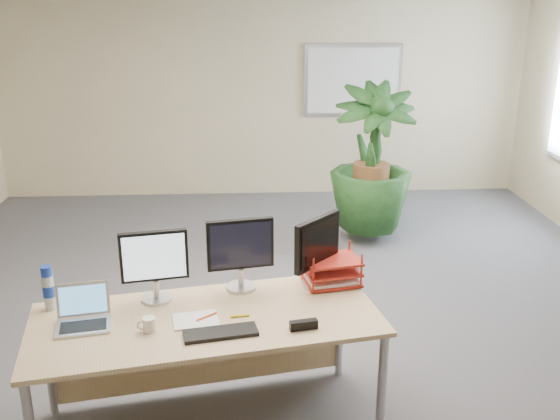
{
  "coord_description": "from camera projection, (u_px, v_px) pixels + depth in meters",
  "views": [
    {
      "loc": [
        -0.24,
        -4.34,
        2.6
      ],
      "look_at": [
        0.03,
        0.35,
        0.99
      ],
      "focal_mm": 40.0,
      "sensor_mm": 36.0,
      "label": 1
    }
  ],
  "objects": [
    {
      "name": "monitor_left",
      "position": [
        154.0,
        261.0,
        3.84
      ],
      "size": [
        0.41,
        0.19,
        0.46
      ],
      "color": "#B9B9BE",
      "rests_on": "desk"
    },
    {
      "name": "coffee_mug",
      "position": [
        149.0,
        324.0,
        3.55
      ],
      "size": [
        0.11,
        0.08,
        0.08
      ],
      "color": "white",
      "rests_on": "desk"
    },
    {
      "name": "laptop",
      "position": [
        83.0,
        314.0,
        3.63
      ],
      "size": [
        0.35,
        0.32,
        0.22
      ],
      "color": "silver",
      "rests_on": "desk"
    },
    {
      "name": "floor",
      "position": [
        279.0,
        342.0,
        4.95
      ],
      "size": [
        8.0,
        8.0,
        0.0
      ],
      "primitive_type": "plane",
      "color": "#4E4D53",
      "rests_on": "ground"
    },
    {
      "name": "orange_pen",
      "position": [
        207.0,
        316.0,
        3.69
      ],
      "size": [
        0.12,
        0.1,
        0.01
      ],
      "primitive_type": "cylinder",
      "rotation": [
        0.0,
        1.57,
        0.66
      ],
      "color": "#EA5A1A",
      "rests_on": "spiral_notebook"
    },
    {
      "name": "floor_plant",
      "position": [
        371.0,
        176.0,
        6.81
      ],
      "size": [
        0.84,
        0.84,
        1.5
      ],
      "primitive_type": "imported",
      "rotation": [
        0.0,
        0.0,
        0.01
      ],
      "color": "#153513",
      "rests_on": "floor"
    },
    {
      "name": "desk",
      "position": [
        205.0,
        333.0,
        3.87
      ],
      "size": [
        2.19,
        1.23,
        0.79
      ],
      "color": "#D8BA7F",
      "rests_on": "floor"
    },
    {
      "name": "letter_tray",
      "position": [
        332.0,
        273.0,
        4.13
      ],
      "size": [
        0.4,
        0.33,
        0.17
      ],
      "color": "#AE2115",
      "rests_on": "desk"
    },
    {
      "name": "water_bottle",
      "position": [
        49.0,
        289.0,
        3.77
      ],
      "size": [
        0.07,
        0.07,
        0.28
      ],
      "color": "silver",
      "rests_on": "desk"
    },
    {
      "name": "yellow_highlighter",
      "position": [
        240.0,
        316.0,
        3.72
      ],
      "size": [
        0.11,
        0.03,
        0.02
      ],
      "primitive_type": "cylinder",
      "rotation": [
        0.0,
        1.57,
        0.12
      ],
      "color": "yellow",
      "rests_on": "desk"
    },
    {
      "name": "monitor_dark",
      "position": [
        317.0,
        247.0,
        4.04
      ],
      "size": [
        0.32,
        0.33,
        0.47
      ],
      "color": "#B9B9BE",
      "rests_on": "desk"
    },
    {
      "name": "whiteboard",
      "position": [
        353.0,
        80.0,
        8.26
      ],
      "size": [
        1.3,
        0.04,
        0.95
      ],
      "color": "silver",
      "rests_on": "back_wall"
    },
    {
      "name": "keyboard",
      "position": [
        221.0,
        333.0,
        3.52
      ],
      "size": [
        0.44,
        0.21,
        0.02
      ],
      "primitive_type": "cube",
      "rotation": [
        0.0,
        0.0,
        0.18
      ],
      "color": "black",
      "rests_on": "desk"
    },
    {
      "name": "stapler",
      "position": [
        304.0,
        325.0,
        3.57
      ],
      "size": [
        0.17,
        0.07,
        0.05
      ],
      "primitive_type": "cube",
      "rotation": [
        0.0,
        0.0,
        0.18
      ],
      "color": "black",
      "rests_on": "desk"
    },
    {
      "name": "back_wall",
      "position": [
        262.0,
        96.0,
        8.29
      ],
      "size": [
        7.0,
        0.04,
        2.7
      ],
      "primitive_type": "cube",
      "color": "#C6B98C",
      "rests_on": "floor"
    },
    {
      "name": "monitor_right",
      "position": [
        240.0,
        250.0,
        3.99
      ],
      "size": [
        0.43,
        0.2,
        0.48
      ],
      "color": "#B9B9BE",
      "rests_on": "desk"
    },
    {
      "name": "spiral_notebook",
      "position": [
        196.0,
        320.0,
        3.67
      ],
      "size": [
        0.29,
        0.24,
        0.01
      ],
      "primitive_type": "cube",
      "rotation": [
        0.0,
        0.0,
        0.17
      ],
      "color": "white",
      "rests_on": "desk"
    }
  ]
}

